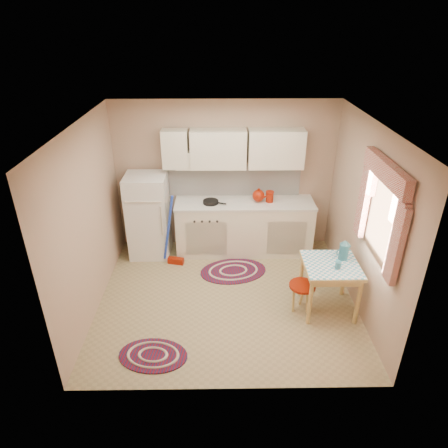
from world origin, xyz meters
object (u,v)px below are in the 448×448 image
at_px(stool, 301,297).
at_px(fridge, 149,216).
at_px(table, 328,287).
at_px(base_cabinets, 244,228).

bearing_deg(stool, fridge, 145.90).
relative_size(fridge, table, 1.94).
distance_m(base_cabinets, stool, 1.75).
height_order(fridge, stool, fridge).
xyz_separation_m(table, stool, (-0.36, -0.03, -0.15)).
bearing_deg(base_cabinets, stool, -66.42).
height_order(fridge, table, fridge).
xyz_separation_m(fridge, table, (2.63, -1.51, -0.34)).
height_order(base_cabinets, table, base_cabinets).
bearing_deg(table, base_cabinets, 124.10).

